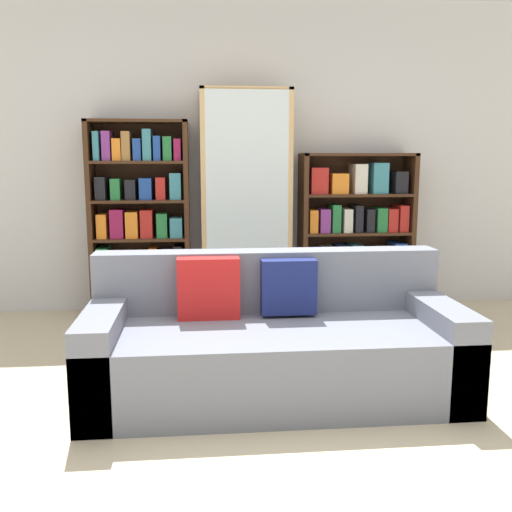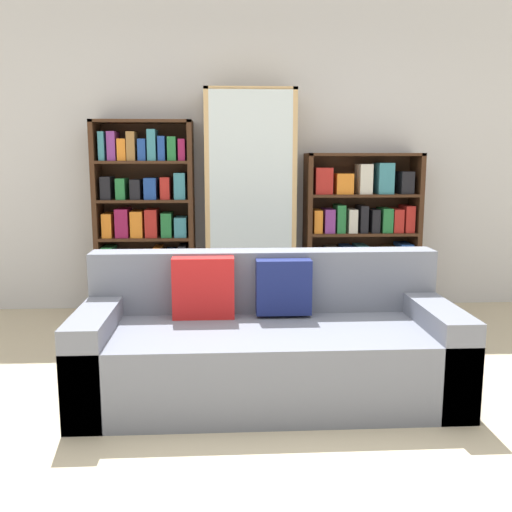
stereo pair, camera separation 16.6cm
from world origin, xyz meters
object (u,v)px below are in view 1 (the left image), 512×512
(bookshelf_right, at_px, (355,236))
(wine_bottle, at_px, (292,306))
(display_cabinet, at_px, (246,205))
(couch, at_px, (273,345))
(bookshelf_left, at_px, (140,224))

(bookshelf_right, relative_size, wine_bottle, 3.50)
(display_cabinet, xyz_separation_m, wine_bottle, (0.34, -0.48, -0.79))
(couch, height_order, bookshelf_left, bookshelf_left)
(display_cabinet, relative_size, wine_bottle, 4.83)
(display_cabinet, distance_m, wine_bottle, 0.98)
(wine_bottle, bearing_deg, bookshelf_left, 158.33)
(couch, relative_size, bookshelf_right, 1.51)
(couch, distance_m, wine_bottle, 1.34)
(bookshelf_left, xyz_separation_m, wine_bottle, (1.24, -0.49, -0.63))
(bookshelf_right, bearing_deg, display_cabinet, -179.05)
(bookshelf_left, relative_size, display_cabinet, 0.87)
(wine_bottle, bearing_deg, display_cabinet, 125.16)
(bookshelf_right, height_order, wine_bottle, bookshelf_right)
(display_cabinet, xyz_separation_m, bookshelf_right, (0.98, 0.02, -0.29))
(couch, xyz_separation_m, display_cabinet, (-0.01, 1.77, 0.67))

